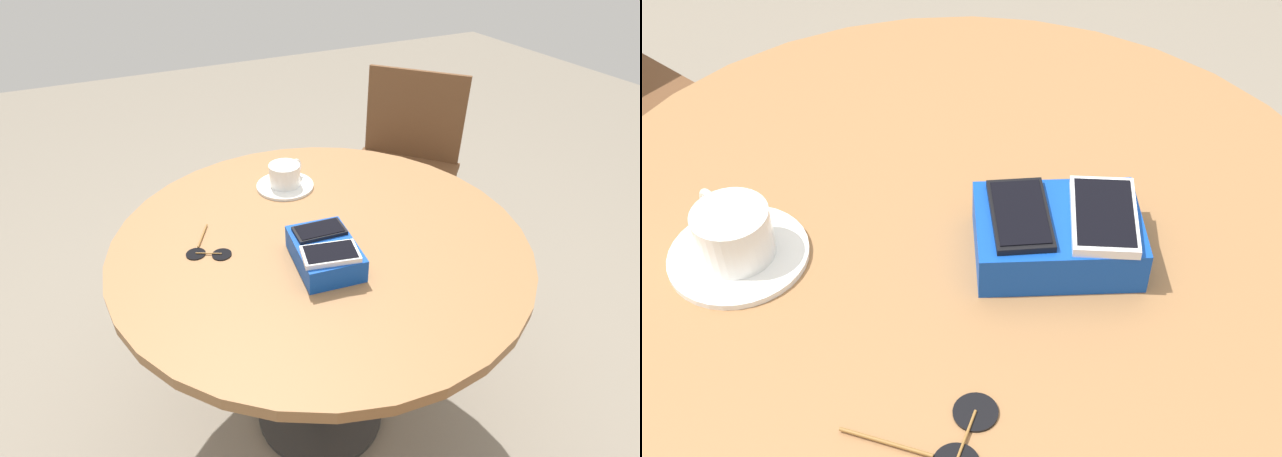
% 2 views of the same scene
% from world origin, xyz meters
% --- Properties ---
extents(round_table, '(1.04, 1.04, 0.71)m').
position_xyz_m(round_table, '(0.00, 0.00, 0.61)').
color(round_table, '#2D2D2D').
rests_on(round_table, ground_plane).
extents(phone_box, '(0.21, 0.16, 0.06)m').
position_xyz_m(phone_box, '(-0.11, 0.04, 0.74)').
color(phone_box, '#0F42AD').
rests_on(phone_box, round_table).
extents(phone_white, '(0.10, 0.14, 0.01)m').
position_xyz_m(phone_white, '(-0.16, 0.05, 0.78)').
color(phone_white, silver).
rests_on(phone_white, phone_box).
extents(phone_black, '(0.08, 0.12, 0.01)m').
position_xyz_m(phone_black, '(-0.06, 0.03, 0.78)').
color(phone_black, black).
rests_on(phone_black, phone_box).
extents(saucer, '(0.17, 0.17, 0.01)m').
position_xyz_m(saucer, '(0.27, -0.01, 0.72)').
color(saucer, white).
rests_on(saucer, round_table).
extents(coffee_cup, '(0.09, 0.12, 0.06)m').
position_xyz_m(coffee_cup, '(0.27, -0.02, 0.75)').
color(coffee_cup, white).
rests_on(coffee_cup, saucer).
extents(sunglasses, '(0.16, 0.10, 0.01)m').
position_xyz_m(sunglasses, '(0.05, 0.27, 0.71)').
color(sunglasses, black).
rests_on(sunglasses, round_table).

